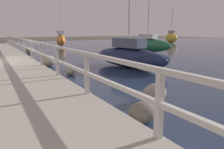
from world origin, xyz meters
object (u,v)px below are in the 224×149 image
sailboat_orange (61,40)px  sailboat_navy (129,56)px  sailboat_yellow (171,38)px  sailboat_green (148,44)px

sailboat_orange → sailboat_navy: bearing=-86.4°
sailboat_yellow → sailboat_orange: bearing=-171.4°
sailboat_yellow → sailboat_green: size_ratio=1.14×
sailboat_yellow → sailboat_navy: bearing=-125.8°
sailboat_orange → sailboat_green: bearing=-59.5°
sailboat_yellow → sailboat_navy: (-19.62, -17.05, -0.22)m
sailboat_navy → sailboat_green: size_ratio=1.11×
sailboat_navy → sailboat_green: (6.47, 6.55, 0.05)m
sailboat_navy → sailboat_orange: sailboat_orange is taller
sailboat_yellow → sailboat_navy: size_ratio=1.03×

